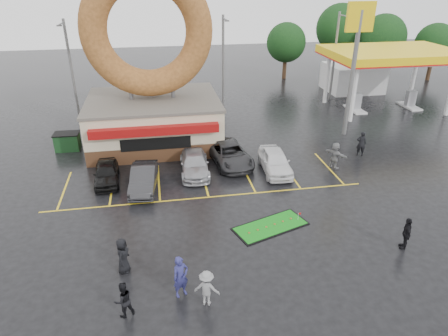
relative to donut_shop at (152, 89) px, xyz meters
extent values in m
plane|color=black|center=(3.00, -12.97, -4.46)|extent=(120.00, 120.00, 0.00)
cube|color=#472B19|center=(0.00, 0.03, -3.86)|extent=(10.00, 8.00, 1.20)
cube|color=beige|center=(0.00, 0.03, -2.11)|extent=(10.00, 8.00, 2.30)
cube|color=#59544C|center=(0.00, 0.03, -0.86)|extent=(10.20, 8.20, 0.20)
cube|color=maroon|center=(0.00, -4.27, -1.86)|extent=(9.00, 0.60, 0.60)
cylinder|color=slate|center=(-1.60, 0.03, -0.16)|extent=(0.30, 0.30, 1.20)
cylinder|color=slate|center=(1.60, 0.03, -0.16)|extent=(0.30, 0.30, 1.20)
torus|color=brown|center=(0.00, 0.03, 4.24)|extent=(9.60, 2.00, 9.60)
cylinder|color=silver|center=(18.00, 2.03, -1.96)|extent=(0.40, 0.40, 5.00)
cylinder|color=silver|center=(18.00, 8.03, -1.96)|extent=(0.40, 0.40, 5.00)
cylinder|color=silver|center=(28.00, 8.03, -1.96)|extent=(0.40, 0.40, 5.00)
cube|color=silver|center=(23.00, 5.03, 0.79)|extent=(12.00, 8.00, 0.50)
cube|color=yellow|center=(23.00, 5.03, 1.09)|extent=(12.30, 8.30, 0.70)
cube|color=#99999E|center=(20.00, 5.03, -3.56)|extent=(0.90, 0.60, 1.60)
cube|color=#99999E|center=(26.00, 5.03, -3.56)|extent=(0.90, 0.60, 1.60)
cube|color=silver|center=(23.00, 12.03, -2.96)|extent=(6.00, 5.00, 3.00)
cylinder|color=slate|center=(16.00, -0.97, 0.54)|extent=(0.36, 0.36, 10.00)
cube|color=yellow|center=(16.00, -0.97, 5.04)|extent=(2.20, 0.30, 2.20)
cylinder|color=slate|center=(-7.00, 7.03, 0.04)|extent=(0.24, 0.24, 9.00)
cylinder|color=slate|center=(-7.00, 6.03, 4.24)|extent=(0.12, 2.00, 0.12)
cube|color=slate|center=(-7.00, 5.03, 4.19)|extent=(0.40, 0.18, 0.12)
cylinder|color=slate|center=(7.00, 8.03, 0.04)|extent=(0.24, 0.24, 9.00)
cylinder|color=slate|center=(7.00, 7.03, 4.24)|extent=(0.12, 2.00, 0.12)
cube|color=slate|center=(7.00, 6.03, 4.19)|extent=(0.40, 0.18, 0.12)
cylinder|color=slate|center=(19.00, 9.03, 0.04)|extent=(0.24, 0.24, 9.00)
cylinder|color=slate|center=(19.00, 8.03, 4.24)|extent=(0.12, 2.00, 0.12)
cube|color=slate|center=(19.00, 7.03, 4.19)|extent=(0.40, 0.18, 0.12)
cylinder|color=#332114|center=(29.00, 17.03, -3.02)|extent=(0.50, 0.50, 2.88)
sphere|color=black|center=(29.00, 17.03, 0.74)|extent=(5.60, 5.60, 5.60)
cylinder|color=#332114|center=(35.00, 15.03, -3.20)|extent=(0.50, 0.50, 2.52)
sphere|color=black|center=(35.00, 15.03, 0.09)|extent=(4.90, 4.90, 4.90)
cylinder|color=#332114|center=(25.00, 21.03, -2.84)|extent=(0.50, 0.50, 3.24)
sphere|color=black|center=(25.00, 21.03, 1.39)|extent=(6.30, 6.30, 6.30)
cylinder|color=#332114|center=(17.00, 19.03, -3.20)|extent=(0.50, 0.50, 2.52)
sphere|color=black|center=(17.00, 19.03, 0.09)|extent=(4.90, 4.90, 4.90)
imported|color=black|center=(-3.35, -6.41, -3.81)|extent=(1.76, 3.95, 1.32)
imported|color=#29282B|center=(-0.93, -7.72, -3.74)|extent=(1.94, 4.50, 1.44)
imported|color=#9D9EA2|center=(2.52, -6.00, -3.79)|extent=(2.12, 4.77, 1.36)
imported|color=#2E2D30|center=(5.17, -4.97, -3.73)|extent=(3.14, 5.56, 1.47)
imported|color=white|center=(8.06, -6.78, -3.70)|extent=(2.05, 4.59, 1.53)
imported|color=navy|center=(0.67, -17.59, -3.48)|extent=(0.85, 0.74, 1.97)
imported|color=black|center=(-1.69, -18.34, -3.66)|extent=(0.97, 0.89, 1.62)
imported|color=gray|center=(1.68, -18.30, -3.63)|extent=(1.23, 0.96, 1.67)
imported|color=black|center=(-1.83, -15.60, -3.57)|extent=(0.76, 0.98, 1.79)
imported|color=black|center=(12.01, -16.26, -3.59)|extent=(0.79, 1.11, 1.74)
imported|color=gray|center=(12.35, -7.00, -3.51)|extent=(1.37, 1.82, 1.91)
imported|color=black|center=(15.18, -5.37, -3.49)|extent=(0.82, 0.67, 1.95)
cube|color=#19411E|center=(-6.80, -0.34, -3.81)|extent=(1.84, 1.25, 1.30)
cube|color=black|center=(5.89, -13.32, -4.44)|extent=(4.45, 3.02, 0.05)
cube|color=#157F18|center=(5.89, -13.32, -4.41)|extent=(4.21, 2.78, 0.03)
cylinder|color=silver|center=(7.56, -13.04, -4.19)|extent=(0.02, 0.02, 0.47)
cube|color=red|center=(7.63, -13.04, -4.00)|extent=(0.14, 0.01, 0.10)
camera|label=1|loc=(0.19, -30.80, 8.12)|focal=32.00mm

